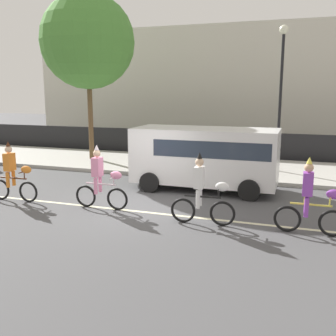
# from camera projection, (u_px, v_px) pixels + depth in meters

# --- Properties ---
(ground_plane) EXTENTS (80.00, 80.00, 0.00)m
(ground_plane) POSITION_uv_depth(u_px,v_px,m) (135.00, 206.00, 12.02)
(ground_plane) COLOR #4C4C4F
(road_centre_line) EXTENTS (36.00, 0.14, 0.01)m
(road_centre_line) POSITION_uv_depth(u_px,v_px,m) (128.00, 210.00, 11.56)
(road_centre_line) COLOR beige
(road_centre_line) RESTS_ON ground
(sidewalk_curb) EXTENTS (60.00, 5.00, 0.15)m
(sidewalk_curb) POSITION_uv_depth(u_px,v_px,m) (192.00, 166.00, 18.04)
(sidewalk_curb) COLOR #ADAAA3
(sidewalk_curb) RESTS_ON ground
(fence_line) EXTENTS (40.00, 0.08, 1.40)m
(fence_line) POSITION_uv_depth(u_px,v_px,m) (207.00, 144.00, 20.61)
(fence_line) COLOR black
(fence_line) RESTS_ON ground
(building_backdrop) EXTENTS (28.00, 8.00, 7.49)m
(building_backdrop) POSITION_uv_depth(u_px,v_px,m) (246.00, 87.00, 27.77)
(building_backdrop) COLOR beige
(building_backdrop) RESTS_ON ground
(parade_cyclist_orange) EXTENTS (1.72, 0.50, 1.92)m
(parade_cyclist_orange) POSITION_uv_depth(u_px,v_px,m) (13.00, 175.00, 12.40)
(parade_cyclist_orange) COLOR black
(parade_cyclist_orange) RESTS_ON ground
(parade_cyclist_pink) EXTENTS (1.72, 0.50, 1.92)m
(parade_cyclist_pink) POSITION_uv_depth(u_px,v_px,m) (101.00, 181.00, 11.60)
(parade_cyclist_pink) COLOR black
(parade_cyclist_pink) RESTS_ON ground
(parade_cyclist_zebra) EXTENTS (1.72, 0.50, 1.92)m
(parade_cyclist_zebra) POSITION_uv_depth(u_px,v_px,m) (203.00, 193.00, 10.21)
(parade_cyclist_zebra) COLOR black
(parade_cyclist_zebra) RESTS_ON ground
(parade_cyclist_purple) EXTENTS (1.72, 0.50, 1.92)m
(parade_cyclist_purple) POSITION_uv_depth(u_px,v_px,m) (312.00, 201.00, 9.49)
(parade_cyclist_purple) COLOR black
(parade_cyclist_purple) RESTS_ON ground
(parked_van_white) EXTENTS (5.00, 2.22, 2.18)m
(parked_van_white) POSITION_uv_depth(u_px,v_px,m) (207.00, 154.00, 13.77)
(parked_van_white) COLOR white
(parked_van_white) RESTS_ON ground
(street_lamp_post) EXTENTS (0.36, 0.36, 5.86)m
(street_lamp_post) POSITION_uv_depth(u_px,v_px,m) (281.00, 77.00, 15.82)
(street_lamp_post) COLOR black
(street_lamp_post) RESTS_ON sidewalk_curb
(street_tree_near_lamp) EXTENTS (4.44, 4.44, 7.81)m
(street_tree_near_lamp) POSITION_uv_depth(u_px,v_px,m) (88.00, 42.00, 18.46)
(street_tree_near_lamp) COLOR brown
(street_tree_near_lamp) RESTS_ON sidewalk_curb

